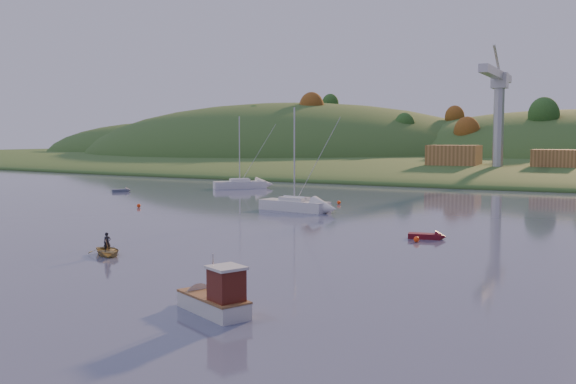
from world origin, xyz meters
The scene contains 21 objects.
ground centered at (0.00, 0.00, 0.00)m, with size 500.00×500.00×0.00m, color #333954.
far_shore centered at (0.00, 230.00, 0.00)m, with size 620.00×220.00×1.50m, color #2D4B1E.
shore_slope centered at (0.00, 165.00, 0.00)m, with size 640.00×150.00×7.00m, color #2D4B1E.
hill_left_far centered at (-160.00, 215.00, 0.00)m, with size 120.00×100.00×32.00m, color #2D4B1E.
hill_left centered at (-90.00, 200.00, 0.00)m, with size 170.00×140.00×44.00m, color #2D4B1E.
hill_center centered at (10.00, 210.00, 0.00)m, with size 140.00×120.00×36.00m, color #2D4B1E.
hillside_trees centered at (0.00, 185.00, 0.00)m, with size 280.00×50.00×32.00m, color #234B1B, non-canonical shape.
wharf centered at (5.00, 122.00, 1.20)m, with size 42.00×16.00×2.40m, color slate.
shed_west centered at (-8.00, 123.00, 4.80)m, with size 11.00×8.00×4.80m, color brown.
shed_east centered at (13.00, 124.00, 4.40)m, with size 9.00×7.00×4.00m, color brown.
dock_crane centered at (2.00, 118.39, 17.17)m, with size 3.20×28.00×20.30m.
fishing_boat centered at (7.32, 5.15, 0.78)m, with size 5.75×3.92×3.54m.
sailboat_near centered at (-33.88, 73.81, 0.80)m, with size 8.50×8.23×12.63m.
sailboat_far centered at (-9.65, 47.80, 0.80)m, with size 9.43×4.16×12.64m.
canoe centered at (-8.68, 14.56, 0.35)m, with size 2.41×3.37×0.70m, color tan.
paddler centered at (-8.68, 14.56, 0.77)m, with size 0.56×0.37×1.53m, color black.
red_tender centered at (11.20, 34.02, 0.24)m, with size 3.49×1.79×1.13m.
grey_dinghy centered at (-47.02, 58.81, 0.24)m, with size 2.86×3.11×1.16m.
buoy_1 centered at (10.49, 31.70, 0.25)m, with size 0.50×0.50×0.50m, color #FF3D0D.
buoy_2 centered at (-28.97, 41.58, 0.25)m, with size 0.50×0.50×0.50m, color #FF3D0D.
buoy_3 centered at (-7.81, 57.35, 0.25)m, with size 0.50×0.50×0.50m, color #FF3D0D.
Camera 1 is at (26.18, -21.90, 9.07)m, focal length 40.00 mm.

